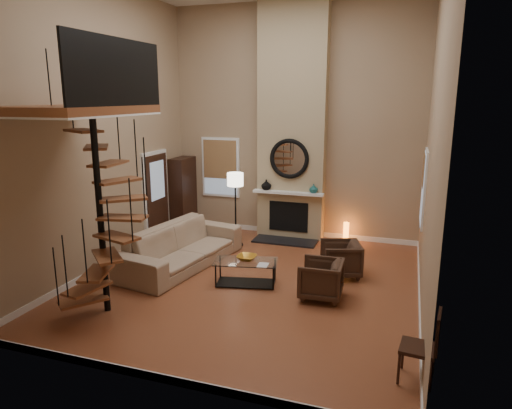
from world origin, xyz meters
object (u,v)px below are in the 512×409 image
(armchair_near, at_px, (344,259))
(accent_lamp, at_px, (346,232))
(sofa, at_px, (182,247))
(armchair_far, at_px, (325,279))
(floor_lamp, at_px, (235,185))
(side_chair, at_px, (426,343))
(hutch, at_px, (183,193))
(coffee_table, at_px, (246,270))

(armchair_near, xyz_separation_m, accent_lamp, (-0.25, 2.15, -0.10))
(sofa, xyz_separation_m, armchair_near, (3.22, 0.44, -0.04))
(armchair_far, relative_size, accent_lamp, 1.56)
(armchair_near, distance_m, armchair_far, 1.14)
(floor_lamp, relative_size, side_chair, 1.84)
(armchair_far, bearing_deg, hutch, -128.41)
(sofa, bearing_deg, armchair_near, -72.79)
(sofa, height_order, side_chair, side_chair)
(armchair_near, bearing_deg, side_chair, 6.12)
(armchair_far, height_order, floor_lamp, floor_lamp)
(armchair_near, distance_m, side_chair, 3.40)
(hutch, bearing_deg, coffee_table, -46.73)
(sofa, height_order, armchair_near, sofa)
(hutch, distance_m, accent_lamp, 4.22)
(armchair_near, bearing_deg, hutch, -132.12)
(coffee_table, bearing_deg, side_chair, -35.17)
(floor_lamp, bearing_deg, hutch, 154.07)
(armchair_near, bearing_deg, sofa, -100.26)
(sofa, height_order, floor_lamp, floor_lamp)
(coffee_table, bearing_deg, armchair_far, -6.71)
(sofa, xyz_separation_m, accent_lamp, (2.97, 2.59, -0.15))
(floor_lamp, relative_size, accent_lamp, 3.69)
(hutch, relative_size, accent_lamp, 3.95)
(side_chair, bearing_deg, coffee_table, 144.83)
(sofa, height_order, coffee_table, sofa)
(hutch, relative_size, sofa, 0.62)
(armchair_far, height_order, side_chair, side_chair)
(sofa, height_order, accent_lamp, sofa)
(sofa, bearing_deg, armchair_far, -93.34)
(hutch, bearing_deg, side_chair, -41.18)
(side_chair, bearing_deg, armchair_far, 128.39)
(coffee_table, xyz_separation_m, floor_lamp, (-0.99, 2.07, 1.13))
(hutch, height_order, sofa, hutch)
(floor_lamp, distance_m, accent_lamp, 2.85)
(hutch, relative_size, coffee_table, 1.46)
(armchair_far, xyz_separation_m, accent_lamp, (-0.08, 3.28, -0.10))
(hutch, distance_m, armchair_far, 5.29)
(armchair_near, xyz_separation_m, armchair_far, (-0.17, -1.13, 0.00))
(hutch, height_order, armchair_near, hutch)
(armchair_far, xyz_separation_m, side_chair, (1.56, -1.97, 0.17))
(floor_lamp, bearing_deg, armchair_near, -22.86)
(coffee_table, distance_m, floor_lamp, 2.56)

